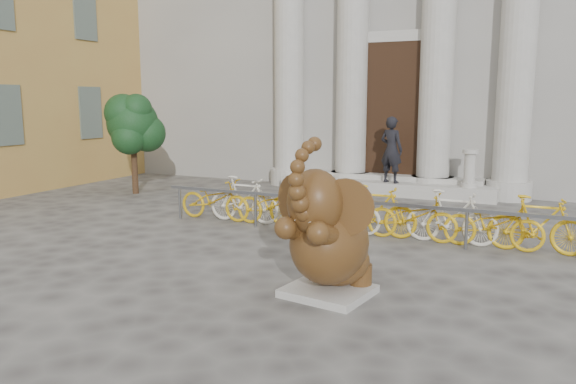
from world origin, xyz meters
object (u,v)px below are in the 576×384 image
at_px(bike_rack, 356,209).
at_px(tree, 133,125).
at_px(elephant_statue, 328,239).
at_px(pedestrian, 391,150).

height_order(bike_rack, tree, tree).
bearing_deg(elephant_statue, tree, 153.94).
bearing_deg(elephant_statue, pedestrian, 107.87).
height_order(elephant_statue, tree, tree).
distance_m(elephant_statue, pedestrian, 8.30).
height_order(bike_rack, pedestrian, pedestrian).
distance_m(bike_rack, tree, 7.49).
xyz_separation_m(bike_rack, tree, (-7.09, 1.97, 1.43)).
relative_size(bike_rack, tree, 3.04).
xyz_separation_m(elephant_statue, bike_rack, (-0.75, 3.52, -0.28)).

